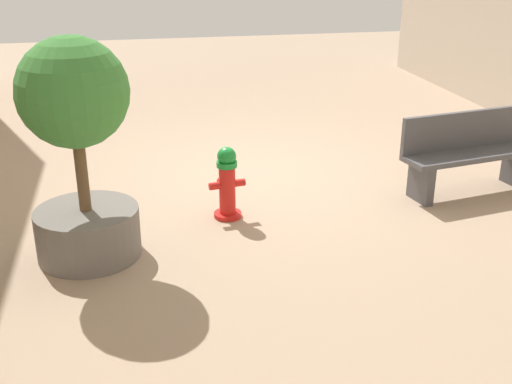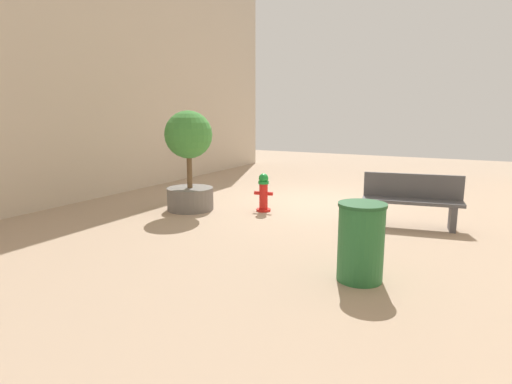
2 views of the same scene
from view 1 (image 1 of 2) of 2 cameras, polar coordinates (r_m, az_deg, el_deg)
ground_plane at (r=8.14m, az=-0.26°, el=1.56°), size 23.40×23.40×0.00m
fire_hydrant at (r=6.80m, az=-2.63°, el=0.85°), size 0.41×0.37×0.80m
bench_near at (r=7.88m, az=18.61°, el=3.49°), size 1.77×0.72×0.95m
planter_tree at (r=5.91m, az=-15.71°, el=4.53°), size 0.99×0.99×2.09m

